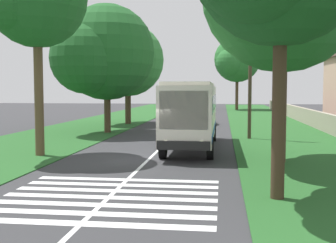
{
  "coord_description": "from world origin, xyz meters",
  "views": [
    {
      "loc": [
        -20.3,
        -3.51,
        3.4
      ],
      "look_at": [
        3.66,
        -0.54,
        1.6
      ],
      "focal_mm": 46.95,
      "sensor_mm": 36.0,
      "label": 1
    }
  ],
  "objects_px": {
    "coach_bus": "(192,111)",
    "roadside_tree_left_1": "(103,55)",
    "trailing_car_0": "(204,117)",
    "roadside_tree_right_2": "(236,60)",
    "roadside_tree_left_0": "(36,1)",
    "trailing_car_2": "(183,110)",
    "utility_pole": "(250,74)",
    "trailing_car_1": "(176,113)",
    "roadside_tree_left_2": "(126,62)"
  },
  "relations": [
    {
      "from": "coach_bus",
      "to": "roadside_tree_left_1",
      "type": "xyz_separation_m",
      "value": [
        7.88,
        7.33,
        3.82
      ]
    },
    {
      "from": "trailing_car_0",
      "to": "roadside_tree_right_2",
      "type": "bearing_deg",
      "value": -7.3
    },
    {
      "from": "roadside_tree_right_2",
      "to": "roadside_tree_left_1",
      "type": "bearing_deg",
      "value": 164.27
    },
    {
      "from": "roadside_tree_left_0",
      "to": "roadside_tree_right_2",
      "type": "distance_m",
      "value": 52.57
    },
    {
      "from": "coach_bus",
      "to": "trailing_car_2",
      "type": "bearing_deg",
      "value": 5.98
    },
    {
      "from": "roadside_tree_left_0",
      "to": "utility_pole",
      "type": "xyz_separation_m",
      "value": [
        8.75,
        -11.1,
        -3.35
      ]
    },
    {
      "from": "trailing_car_1",
      "to": "roadside_tree_right_2",
      "type": "relative_size",
      "value": 0.36
    },
    {
      "from": "roadside_tree_left_0",
      "to": "utility_pole",
      "type": "relative_size",
      "value": 1.23
    },
    {
      "from": "trailing_car_1",
      "to": "roadside_tree_left_1",
      "type": "height_order",
      "value": "roadside_tree_left_1"
    },
    {
      "from": "trailing_car_0",
      "to": "roadside_tree_left_2",
      "type": "xyz_separation_m",
      "value": [
        -0.5,
        7.51,
        5.28
      ]
    },
    {
      "from": "roadside_tree_left_2",
      "to": "trailing_car_1",
      "type": "bearing_deg",
      "value": -26.5
    },
    {
      "from": "coach_bus",
      "to": "trailing_car_2",
      "type": "xyz_separation_m",
      "value": [
        32.03,
        3.36,
        -1.48
      ]
    },
    {
      "from": "trailing_car_0",
      "to": "trailing_car_2",
      "type": "bearing_deg",
      "value": 12.69
    },
    {
      "from": "coach_bus",
      "to": "roadside_tree_right_2",
      "type": "distance_m",
      "value": 48.15
    },
    {
      "from": "roadside_tree_left_1",
      "to": "roadside_tree_left_2",
      "type": "distance_m",
      "value": 8.87
    },
    {
      "from": "roadside_tree_left_0",
      "to": "roadside_tree_right_2",
      "type": "bearing_deg",
      "value": -12.55
    },
    {
      "from": "roadside_tree_left_1",
      "to": "trailing_car_2",
      "type": "bearing_deg",
      "value": -9.33
    },
    {
      "from": "roadside_tree_left_0",
      "to": "trailing_car_1",
      "type": "bearing_deg",
      "value": -8.03
    },
    {
      "from": "trailing_car_1",
      "to": "roadside_tree_right_2",
      "type": "xyz_separation_m",
      "value": [
        22.89,
        -7.41,
        7.35
      ]
    },
    {
      "from": "roadside_tree_left_2",
      "to": "roadside_tree_right_2",
      "type": "distance_m",
      "value": 32.99
    },
    {
      "from": "trailing_car_2",
      "to": "roadside_tree_left_2",
      "type": "height_order",
      "value": "roadside_tree_left_2"
    },
    {
      "from": "roadside_tree_left_0",
      "to": "roadside_tree_right_2",
      "type": "height_order",
      "value": "roadside_tree_right_2"
    },
    {
      "from": "trailing_car_1",
      "to": "utility_pole",
      "type": "bearing_deg",
      "value": -160.19
    },
    {
      "from": "trailing_car_2",
      "to": "roadside_tree_left_1",
      "type": "height_order",
      "value": "roadside_tree_left_1"
    },
    {
      "from": "roadside_tree_left_0",
      "to": "roadside_tree_left_1",
      "type": "relative_size",
      "value": 1.06
    },
    {
      "from": "coach_bus",
      "to": "roadside_tree_left_1",
      "type": "bearing_deg",
      "value": 42.92
    },
    {
      "from": "coach_bus",
      "to": "roadside_tree_left_2",
      "type": "distance_m",
      "value": 18.75
    },
    {
      "from": "roadside_tree_left_1",
      "to": "trailing_car_0",
      "type": "bearing_deg",
      "value": -37.92
    },
    {
      "from": "trailing_car_1",
      "to": "utility_pole",
      "type": "distance_m",
      "value": 21.25
    },
    {
      "from": "roadside_tree_left_1",
      "to": "roadside_tree_right_2",
      "type": "height_order",
      "value": "roadside_tree_right_2"
    },
    {
      "from": "roadside_tree_right_2",
      "to": "utility_pole",
      "type": "bearing_deg",
      "value": 179.56
    },
    {
      "from": "utility_pole",
      "to": "coach_bus",
      "type": "bearing_deg",
      "value": 145.07
    },
    {
      "from": "trailing_car_0",
      "to": "roadside_tree_left_2",
      "type": "bearing_deg",
      "value": 93.8
    },
    {
      "from": "trailing_car_2",
      "to": "roadside_tree_left_0",
      "type": "relative_size",
      "value": 0.41
    },
    {
      "from": "roadside_tree_left_0",
      "to": "roadside_tree_right_2",
      "type": "relative_size",
      "value": 0.87
    },
    {
      "from": "roadside_tree_left_2",
      "to": "trailing_car_2",
      "type": "bearing_deg",
      "value": -15.29
    },
    {
      "from": "trailing_car_0",
      "to": "roadside_tree_left_1",
      "type": "height_order",
      "value": "roadside_tree_left_1"
    },
    {
      "from": "trailing_car_1",
      "to": "roadside_tree_left_0",
      "type": "xyz_separation_m",
      "value": [
        -28.42,
        4.01,
        7.11
      ]
    },
    {
      "from": "roadside_tree_left_1",
      "to": "roadside_tree_right_2",
      "type": "distance_m",
      "value": 41.35
    },
    {
      "from": "trailing_car_1",
      "to": "roadside_tree_left_2",
      "type": "height_order",
      "value": "roadside_tree_left_2"
    },
    {
      "from": "roadside_tree_left_0",
      "to": "roadside_tree_left_2",
      "type": "xyz_separation_m",
      "value": [
        20.42,
        -0.02,
        -1.83
      ]
    },
    {
      "from": "coach_bus",
      "to": "roadside_tree_left_0",
      "type": "xyz_separation_m",
      "value": [
        -3.68,
        7.56,
        5.63
      ]
    },
    {
      "from": "roadside_tree_left_2",
      "to": "roadside_tree_left_0",
      "type": "bearing_deg",
      "value": 179.94
    },
    {
      "from": "coach_bus",
      "to": "utility_pole",
      "type": "xyz_separation_m",
      "value": [
        5.07,
        -3.54,
        2.28
      ]
    },
    {
      "from": "roadside_tree_left_0",
      "to": "roadside_tree_left_1",
      "type": "distance_m",
      "value": 11.69
    },
    {
      "from": "roadside_tree_left_2",
      "to": "roadside_tree_right_2",
      "type": "bearing_deg",
      "value": -20.26
    },
    {
      "from": "trailing_car_2",
      "to": "roadside_tree_left_2",
      "type": "relative_size",
      "value": 0.45
    },
    {
      "from": "trailing_car_0",
      "to": "roadside_tree_right_2",
      "type": "xyz_separation_m",
      "value": [
        30.39,
        -3.9,
        7.35
      ]
    },
    {
      "from": "roadside_tree_left_1",
      "to": "roadside_tree_left_2",
      "type": "height_order",
      "value": "roadside_tree_left_1"
    },
    {
      "from": "roadside_tree_left_2",
      "to": "coach_bus",
      "type": "bearing_deg",
      "value": -155.78
    }
  ]
}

